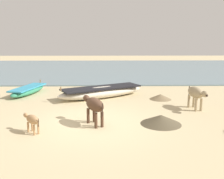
{
  "coord_description": "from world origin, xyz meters",
  "views": [
    {
      "loc": [
        0.6,
        -8.87,
        3.01
      ],
      "look_at": [
        0.8,
        3.34,
        0.6
      ],
      "focal_mm": 40.6,
      "sensor_mm": 36.0,
      "label": 1
    }
  ],
  "objects_px": {
    "cow_adult_dark": "(94,105)",
    "calf_far_tan": "(32,120)",
    "fishing_boat_0": "(28,90)",
    "fishing_boat_2": "(102,92)",
    "cow_second_adult_dun": "(196,93)"
  },
  "relations": [
    {
      "from": "cow_adult_dark",
      "to": "calf_far_tan",
      "type": "relative_size",
      "value": 1.84
    },
    {
      "from": "cow_second_adult_dun",
      "to": "cow_adult_dark",
      "type": "bearing_deg",
      "value": -75.46
    },
    {
      "from": "fishing_boat_2",
      "to": "cow_second_adult_dun",
      "type": "bearing_deg",
      "value": 121.76
    },
    {
      "from": "calf_far_tan",
      "to": "cow_adult_dark",
      "type": "bearing_deg",
      "value": -113.15
    },
    {
      "from": "calf_far_tan",
      "to": "fishing_boat_2",
      "type": "bearing_deg",
      "value": -67.83
    },
    {
      "from": "fishing_boat_2",
      "to": "cow_adult_dark",
      "type": "xyz_separation_m",
      "value": [
        -0.17,
        -4.33,
        0.4
      ]
    },
    {
      "from": "fishing_boat_2",
      "to": "calf_far_tan",
      "type": "distance_m",
      "value": 5.55
    },
    {
      "from": "cow_adult_dark",
      "to": "calf_far_tan",
      "type": "height_order",
      "value": "cow_adult_dark"
    },
    {
      "from": "fishing_boat_0",
      "to": "fishing_boat_2",
      "type": "xyz_separation_m",
      "value": [
        4.14,
        -0.89,
        0.08
      ]
    },
    {
      "from": "fishing_boat_0",
      "to": "calf_far_tan",
      "type": "distance_m",
      "value": 6.34
    },
    {
      "from": "fishing_boat_2",
      "to": "cow_adult_dark",
      "type": "distance_m",
      "value": 4.35
    },
    {
      "from": "fishing_boat_0",
      "to": "fishing_boat_2",
      "type": "bearing_deg",
      "value": -88.91
    },
    {
      "from": "calf_far_tan",
      "to": "cow_second_adult_dun",
      "type": "bearing_deg",
      "value": -111.64
    },
    {
      "from": "fishing_boat_0",
      "to": "fishing_boat_2",
      "type": "distance_m",
      "value": 4.24
    },
    {
      "from": "cow_second_adult_dun",
      "to": "fishing_boat_0",
      "type": "bearing_deg",
      "value": -121.21
    }
  ]
}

